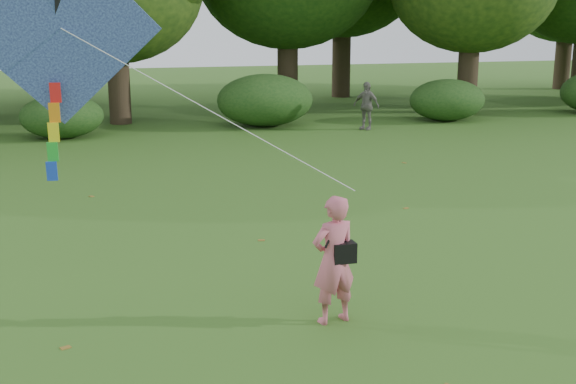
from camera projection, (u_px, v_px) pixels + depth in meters
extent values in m
plane|color=#265114|center=(383.00, 348.00, 8.62)|extent=(100.00, 100.00, 0.00)
imported|color=#CD6073|center=(334.00, 260.00, 9.19)|extent=(0.69, 0.53, 1.69)
imported|color=slate|center=(366.00, 106.00, 25.17)|extent=(0.95, 1.01, 1.67)
cube|color=black|center=(343.00, 252.00, 9.17)|extent=(0.30, 0.20, 0.26)
cylinder|color=black|center=(335.00, 229.00, 9.05)|extent=(0.33, 0.14, 0.47)
cube|color=#233297|center=(58.00, 27.00, 9.20)|extent=(2.60, 0.54, 2.56)
cube|color=black|center=(59.00, 27.00, 9.23)|extent=(0.19, 0.70, 2.31)
cylinder|color=white|center=(205.00, 108.00, 9.10)|extent=(3.45, 1.70, 2.00)
cube|color=red|center=(55.00, 93.00, 9.39)|extent=(0.14, 0.06, 0.26)
cube|color=orange|center=(54.00, 113.00, 9.44)|extent=(0.14, 0.06, 0.26)
cube|color=yellow|center=(54.00, 132.00, 9.50)|extent=(0.14, 0.06, 0.26)
cube|color=green|center=(53.00, 152.00, 9.55)|extent=(0.14, 0.06, 0.26)
cube|color=blue|center=(52.00, 171.00, 9.60)|extent=(0.14, 0.06, 0.26)
cylinder|color=#3A2D1E|center=(119.00, 81.00, 26.43)|extent=(0.80, 0.80, 3.15)
cylinder|color=#3A2D1E|center=(288.00, 67.00, 30.08)|extent=(0.86, 0.86, 3.67)
cylinder|color=#3A2D1E|center=(468.00, 70.00, 29.61)|extent=(0.83, 0.83, 3.43)
cylinder|color=#3A2D1E|center=(42.00, 65.00, 32.61)|extent=(0.84, 0.84, 3.50)
cylinder|color=#3A2D1E|center=(341.00, 55.00, 35.30)|extent=(0.90, 0.90, 4.02)
cylinder|color=#3A2D1E|center=(563.00, 56.00, 39.24)|extent=(0.85, 0.85, 3.57)
ellipsoid|color=#264919|center=(62.00, 116.00, 23.39)|extent=(2.66, 2.09, 1.42)
ellipsoid|color=#264919|center=(265.00, 100.00, 25.93)|extent=(3.50, 2.75, 1.88)
ellipsoid|color=#264919|center=(447.00, 100.00, 27.34)|extent=(2.94, 2.31, 1.58)
cube|color=brown|center=(406.00, 208.00, 14.92)|extent=(0.14, 0.13, 0.01)
cube|color=brown|center=(91.00, 196.00, 15.90)|extent=(0.13, 0.14, 0.01)
cube|color=brown|center=(404.00, 163.00, 19.55)|extent=(0.13, 0.14, 0.01)
cube|color=brown|center=(261.00, 240.00, 12.78)|extent=(0.13, 0.10, 0.01)
cube|color=brown|center=(66.00, 348.00, 8.63)|extent=(0.14, 0.12, 0.01)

